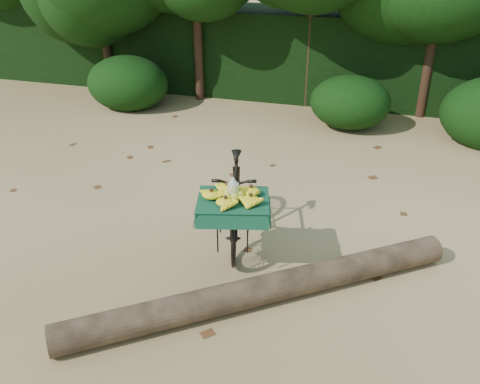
% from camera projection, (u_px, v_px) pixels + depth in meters
% --- Properties ---
extents(ground, '(80.00, 80.00, 0.00)m').
position_uv_depth(ground, '(186.00, 233.00, 6.19)').
color(ground, tan).
rests_on(ground, ground).
extents(vendor_bicycle, '(1.03, 1.84, 1.02)m').
position_uv_depth(vendor_bicycle, '(235.00, 201.00, 5.83)').
color(vendor_bicycle, black).
rests_on(vendor_bicycle, ground).
extents(fallen_log, '(3.41, 2.70, 0.29)m').
position_uv_depth(fallen_log, '(265.00, 289.00, 4.99)').
color(fallen_log, brown).
rests_on(fallen_log, ground).
extents(hedge_backdrop, '(26.00, 1.80, 1.80)m').
position_uv_depth(hedge_backdrop, '(292.00, 53.00, 11.14)').
color(hedge_backdrop, black).
rests_on(hedge_backdrop, ground).
extents(tree_row, '(14.50, 2.00, 4.00)m').
position_uv_depth(tree_row, '(255.00, 3.00, 10.12)').
color(tree_row, black).
rests_on(tree_row, ground).
extents(bush_clumps, '(8.80, 1.70, 0.90)m').
position_uv_depth(bush_clumps, '(296.00, 100.00, 9.52)').
color(bush_clumps, black).
rests_on(bush_clumps, ground).
extents(leaf_litter, '(7.00, 7.30, 0.01)m').
position_uv_depth(leaf_litter, '(204.00, 208.00, 6.74)').
color(leaf_litter, '#512F15').
rests_on(leaf_litter, ground).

